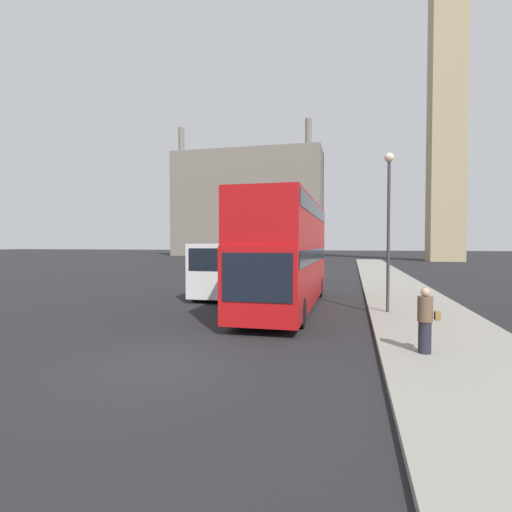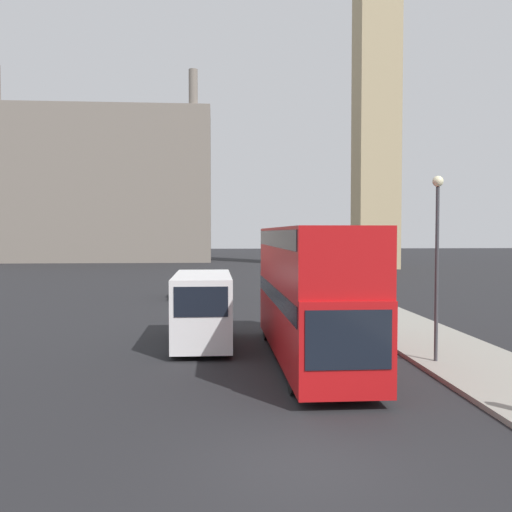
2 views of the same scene
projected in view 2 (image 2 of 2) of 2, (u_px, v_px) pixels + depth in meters
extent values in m
plane|color=black|center=(303.00, 465.00, 10.81)|extent=(300.00, 300.00, 0.00)
cube|color=tan|center=(376.00, 82.00, 70.33)|extent=(5.01, 5.01, 46.10)
cube|color=slate|center=(103.00, 186.00, 88.03)|extent=(33.20, 10.98, 23.34)
cylinder|color=slate|center=(193.00, 87.00, 83.86)|extent=(1.32, 1.32, 5.13)
cube|color=#B71114|center=(310.00, 318.00, 19.49)|extent=(2.44, 11.27, 2.45)
cube|color=#B71114|center=(310.00, 255.00, 19.40)|extent=(2.44, 11.04, 1.86)
cube|color=black|center=(310.00, 294.00, 19.46)|extent=(2.48, 10.82, 0.55)
cube|color=black|center=(310.00, 239.00, 19.38)|extent=(2.48, 10.59, 0.55)
cube|color=black|center=(349.00, 340.00, 13.85)|extent=(2.15, 0.03, 1.47)
cylinder|color=black|center=(302.00, 376.00, 15.53)|extent=(0.68, 1.01, 1.01)
cylinder|color=black|center=(365.00, 375.00, 15.66)|extent=(0.68, 1.01, 1.01)
cylinder|color=black|center=(272.00, 328.00, 23.39)|extent=(0.68, 1.01, 1.01)
cylinder|color=black|center=(314.00, 327.00, 23.52)|extent=(0.68, 1.01, 1.01)
cube|color=white|center=(203.00, 307.00, 22.23)|extent=(2.17, 5.79, 2.59)
cube|color=black|center=(201.00, 302.00, 19.31)|extent=(1.84, 0.02, 1.04)
cube|color=black|center=(202.00, 298.00, 20.33)|extent=(2.20, 1.04, 0.83)
cylinder|color=black|center=(179.00, 346.00, 20.25)|extent=(0.54, 0.73, 0.73)
cylinder|color=black|center=(225.00, 346.00, 20.37)|extent=(0.54, 0.73, 0.73)
cylinder|color=black|center=(184.00, 328.00, 24.17)|extent=(0.54, 0.73, 0.73)
cylinder|color=black|center=(223.00, 328.00, 24.29)|extent=(0.54, 0.73, 0.73)
cylinder|color=#38383D|center=(437.00, 274.00, 18.83)|extent=(0.12, 0.12, 5.77)
sphere|color=beige|center=(438.00, 181.00, 18.70)|extent=(0.36, 0.36, 0.36)
cube|color=black|center=(190.00, 289.00, 38.75)|extent=(1.77, 4.72, 0.83)
cube|color=black|center=(190.00, 279.00, 38.84)|extent=(1.60, 2.27, 0.52)
cylinder|color=black|center=(178.00, 295.00, 37.21)|extent=(0.39, 0.64, 0.64)
cylinder|color=black|center=(199.00, 295.00, 37.31)|extent=(0.39, 0.64, 0.64)
cylinder|color=black|center=(181.00, 291.00, 40.22)|extent=(0.39, 0.64, 0.64)
cylinder|color=black|center=(200.00, 291.00, 40.32)|extent=(0.39, 0.64, 0.64)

